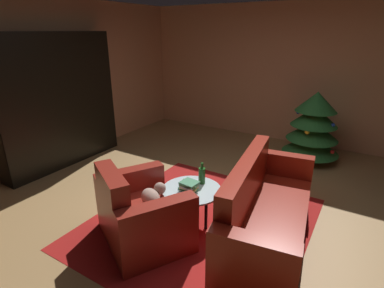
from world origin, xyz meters
TOP-DOWN VIEW (x-y plane):
  - ground_plane at (0.00, 0.00)m, footprint 7.63×7.63m
  - wall_back at (0.00, 3.21)m, footprint 6.25×0.06m
  - wall_left at (-3.10, 0.00)m, footprint 0.06×6.48m
  - area_rug at (-0.06, -0.20)m, footprint 2.34×2.55m
  - bookshelf_unit at (-2.85, 0.22)m, footprint 0.34×2.04m
  - armchair_red at (-0.46, -0.78)m, footprint 1.24×1.16m
  - couch_red at (0.67, -0.13)m, footprint 0.96×2.00m
  - coffee_table at (-0.14, -0.28)m, footprint 0.67×0.67m
  - book_stack_on_table at (-0.15, -0.31)m, footprint 0.22×0.18m
  - bottle_on_table at (-0.11, -0.10)m, footprint 0.08×0.08m
  - decorated_tree at (0.64, 2.36)m, footprint 0.93×0.93m

SIDE VIEW (x-z plane):
  - ground_plane at x=0.00m, z-range 0.00..0.00m
  - area_rug at x=-0.06m, z-range 0.00..0.01m
  - armchair_red at x=-0.46m, z-range -0.12..0.73m
  - couch_red at x=0.67m, z-range -0.15..0.76m
  - coffee_table at x=-0.14m, z-range 0.18..0.64m
  - book_stack_on_table at x=-0.15m, z-range 0.46..0.57m
  - bottle_on_table at x=-0.11m, z-range 0.43..0.69m
  - decorated_tree at x=0.64m, z-range 0.00..1.20m
  - bookshelf_unit at x=-2.85m, z-range -0.03..2.08m
  - wall_back at x=0.00m, z-range 0.00..2.63m
  - wall_left at x=-3.10m, z-range 0.00..2.63m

